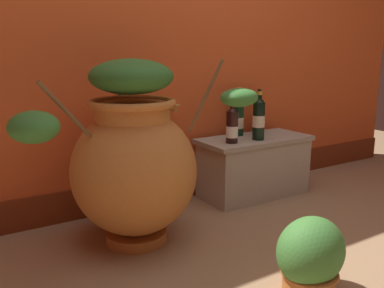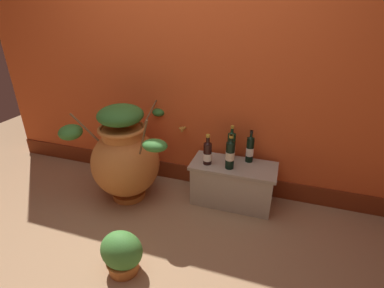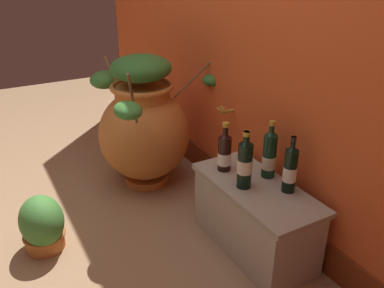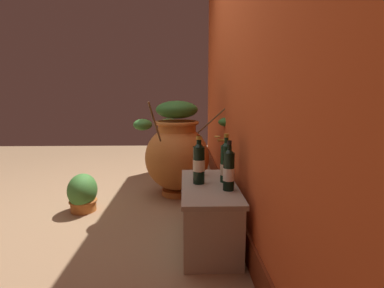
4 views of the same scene
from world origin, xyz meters
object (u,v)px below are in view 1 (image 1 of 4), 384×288
Objects in this scene: wine_bottle_back at (238,116)px; terracotta_urn at (133,159)px; wine_bottle_left at (232,125)px; potted_shrub at (310,257)px; wine_bottle_right at (259,118)px; wine_bottle_middle at (258,114)px.

terracotta_urn is at bearing -159.45° from wine_bottle_back.
wine_bottle_left is 0.88× the size of potted_shrub.
wine_bottle_back is at bearing 97.97° from wine_bottle_right.
wine_bottle_middle reaches higher than wine_bottle_left.
wine_bottle_right is (0.21, -0.01, 0.03)m from wine_bottle_left.
wine_bottle_right is (0.98, 0.17, 0.11)m from terracotta_urn.
wine_bottle_middle is at bearing 17.18° from terracotta_urn.
terracotta_urn is 3.55× the size of wine_bottle_right.
wine_bottle_back is 1.00× the size of potted_shrub.
wine_bottle_right reaches higher than wine_bottle_middle.
wine_bottle_left is at bearing 71.04° from potted_shrub.
wine_bottle_back is (0.18, 0.17, 0.02)m from wine_bottle_left.
wine_bottle_middle is at bearing -2.45° from wine_bottle_back.
potted_shrub is at bearing -108.96° from wine_bottle_left.
wine_bottle_left is 0.88× the size of wine_bottle_back.
wine_bottle_middle is (0.36, 0.17, 0.02)m from wine_bottle_left.
terracotta_urn is 1.18m from wine_bottle_middle.
wine_bottle_left is 0.26m from wine_bottle_back.
wine_bottle_middle is (1.13, 0.35, 0.09)m from terracotta_urn.
wine_bottle_right is at bearing 9.82° from terracotta_urn.
wine_bottle_left is 0.21m from wine_bottle_right.
terracotta_urn reaches higher than wine_bottle_right.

